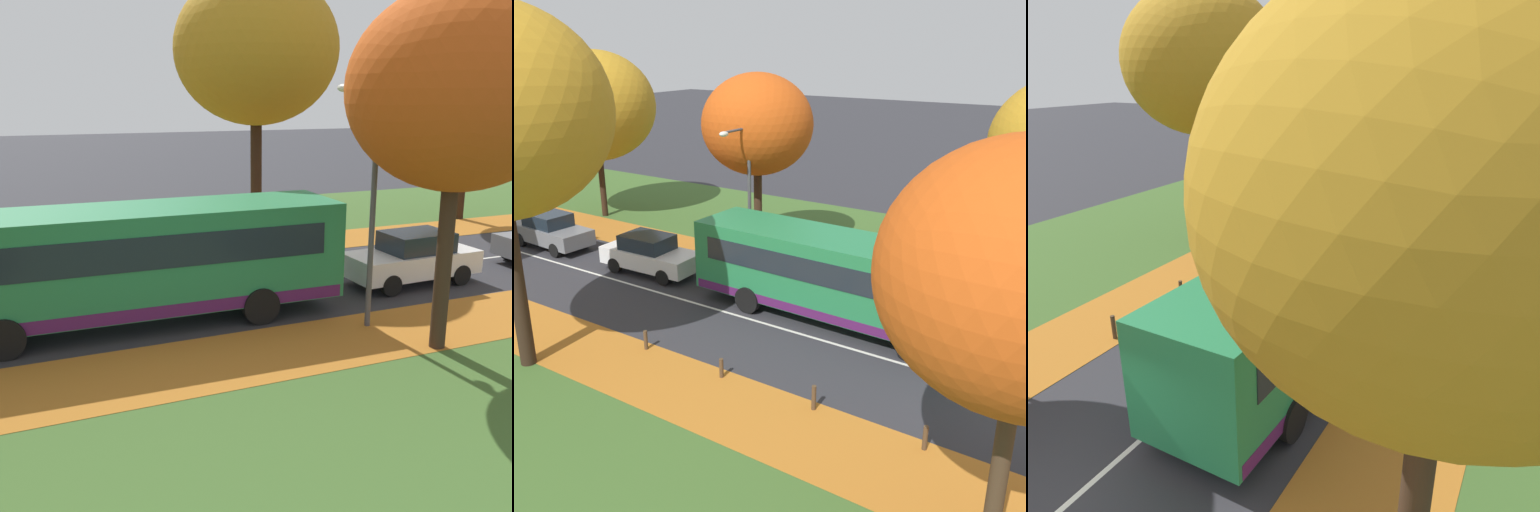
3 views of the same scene
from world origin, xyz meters
TOP-DOWN VIEW (x-y plane):
  - grass_verge_left at (-9.20, 20.00)m, footprint 12.00×90.00m
  - leaf_litter_left at (-4.60, 14.00)m, footprint 2.80×60.00m
  - leaf_litter_right at (4.60, 14.00)m, footprint 2.80×60.00m
  - road_centre_line at (0.00, 20.00)m, footprint 0.12×80.00m
  - tree_left_near at (-6.07, 13.37)m, footprint 6.31×6.31m
  - tree_left_mid at (-6.17, 23.83)m, footprint 5.72×5.72m
  - tree_right_near at (5.75, 13.10)m, footprint 4.73×4.73m
  - bollard_third at (-3.51, 5.05)m, footprint 0.12×0.12m
  - bollard_fourth at (-3.56, 8.03)m, footprint 0.12×0.12m
  - bollard_fifth at (-3.53, 11.02)m, footprint 0.12×0.12m
  - streetlamp_right at (3.67, 12.31)m, footprint 1.89×0.28m
  - bus at (1.57, 7.02)m, footprint 2.84×10.45m
  - car_white_lead at (1.41, 15.54)m, footprint 1.90×4.26m

SIDE VIEW (x-z plane):
  - road_centre_line at x=0.00m, z-range 0.00..0.01m
  - grass_verge_left at x=-9.20m, z-range 0.00..0.01m
  - leaf_litter_left at x=-4.60m, z-range 0.01..0.01m
  - leaf_litter_right at x=4.60m, z-range 0.01..0.01m
  - bollard_fourth at x=-3.56m, z-range 0.00..0.60m
  - bollard_fifth at x=-3.53m, z-range 0.00..0.64m
  - bollard_third at x=-3.51m, z-range 0.00..0.71m
  - car_white_lead at x=1.41m, z-range 0.00..1.62m
  - bus at x=1.57m, z-range 0.21..3.19m
  - streetlamp_right at x=3.67m, z-range 0.74..6.74m
  - tree_right_near at x=5.75m, z-range 1.81..9.72m
  - tree_left_mid at x=-6.17m, z-range 1.96..11.07m
  - tree_left_near at x=-6.07m, z-range 2.24..12.45m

